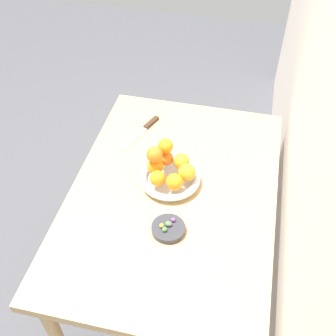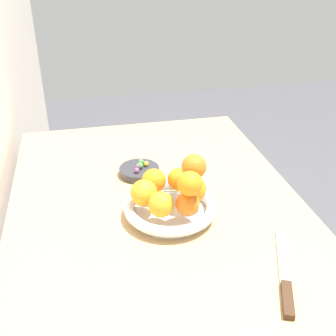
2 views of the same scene
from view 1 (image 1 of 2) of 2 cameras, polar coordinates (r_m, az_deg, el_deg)
ground_plane at (r=2.18m, az=0.50°, el=-16.25°), size 6.00×6.00×0.00m
wall_back at (r=1.24m, az=21.40°, el=9.23°), size 4.00×0.05×2.50m
dining_table at (r=1.64m, az=0.64°, el=-5.35°), size 1.10×0.76×0.74m
fruit_bowl at (r=1.59m, az=0.28°, el=-1.42°), size 0.23×0.23×0.04m
candy_dish at (r=1.45m, az=0.04°, el=-8.22°), size 0.12×0.12×0.02m
orange_0 at (r=1.57m, az=-1.74°, el=0.24°), size 0.06×0.06×0.06m
orange_1 at (r=1.53m, az=-1.43°, el=-1.40°), size 0.06×0.06×0.06m
orange_2 at (r=1.51m, az=0.90°, el=-1.89°), size 0.06×0.06×0.06m
orange_3 at (r=1.54m, az=2.57°, el=-0.59°), size 0.07×0.07×0.07m
orange_4 at (r=1.59m, az=1.83°, el=0.89°), size 0.06×0.06×0.06m
orange_5 at (r=1.60m, az=-0.28°, el=1.32°), size 0.06×0.06×0.06m
orange_6 at (r=1.57m, az=-0.35°, el=2.99°), size 0.06×0.06×0.06m
orange_7 at (r=1.52m, az=-1.82°, el=1.82°), size 0.06×0.06×0.06m
candy_ball_0 at (r=1.44m, az=0.01°, el=-7.56°), size 0.02×0.02×0.02m
candy_ball_1 at (r=1.43m, az=-0.49°, el=-8.30°), size 0.02×0.02×0.02m
candy_ball_2 at (r=1.45m, az=0.69°, el=-7.02°), size 0.01×0.01×0.01m
candy_ball_3 at (r=1.44m, az=-0.83°, el=-7.82°), size 0.02×0.02×0.02m
candy_ball_4 at (r=1.44m, az=0.25°, el=-7.62°), size 0.02×0.02×0.02m
knife at (r=1.82m, az=-3.43°, el=5.13°), size 0.25×0.12×0.01m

